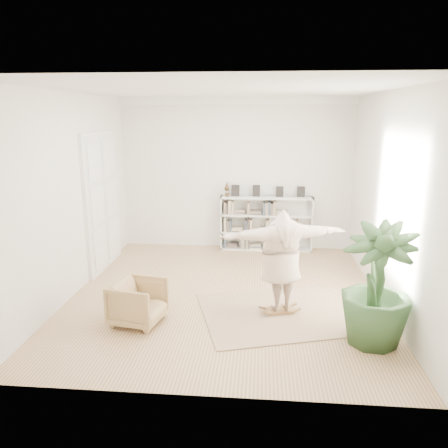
% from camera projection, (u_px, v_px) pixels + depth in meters
% --- Properties ---
extents(floor, '(6.00, 6.00, 0.00)m').
position_uv_depth(floor, '(225.00, 294.00, 8.00)').
color(floor, '#8B6447').
rests_on(floor, ground).
extents(room_shell, '(6.00, 6.00, 6.00)m').
position_uv_depth(room_shell, '(236.00, 100.00, 9.98)').
color(room_shell, silver).
rests_on(room_shell, floor).
extents(doors, '(0.09, 1.78, 2.92)m').
position_uv_depth(doors, '(102.00, 203.00, 9.14)').
color(doors, white).
rests_on(doors, floor).
extents(bookshelf, '(2.20, 0.35, 1.64)m').
position_uv_depth(bookshelf, '(266.00, 224.00, 10.50)').
color(bookshelf, silver).
rests_on(bookshelf, floor).
extents(armchair, '(0.90, 0.88, 0.69)m').
position_uv_depth(armchair, '(138.00, 302.00, 6.82)').
color(armchair, tan).
rests_on(armchair, floor).
extents(rug, '(2.96, 2.62, 0.02)m').
position_uv_depth(rug, '(280.00, 313.00, 7.23)').
color(rug, tan).
rests_on(rug, floor).
extents(rocker_board, '(0.51, 0.39, 0.10)m').
position_uv_depth(rocker_board, '(280.00, 310.00, 7.22)').
color(rocker_board, olive).
rests_on(rocker_board, rug).
extents(person, '(2.14, 1.12, 1.68)m').
position_uv_depth(person, '(281.00, 258.00, 7.00)').
color(person, beige).
rests_on(person, rocker_board).
extents(houseplant, '(1.31, 1.31, 1.77)m').
position_uv_depth(houseplant, '(376.00, 285.00, 6.09)').
color(houseplant, '#2C4C26').
rests_on(houseplant, floor).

